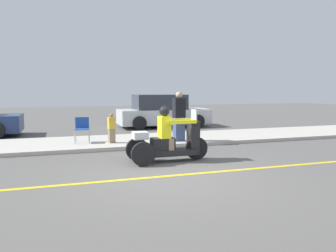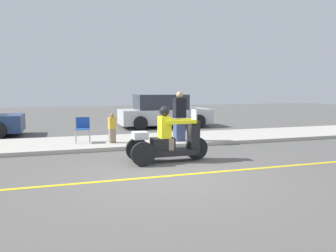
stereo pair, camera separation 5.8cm
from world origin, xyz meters
The scene contains 8 objects.
ground_plane centered at (0.00, 0.00, 0.00)m, with size 60.00×60.00×0.00m, color #565451.
lane_stripe centered at (0.44, 0.00, 0.00)m, with size 24.00×0.12×0.01m.
sidewalk_strip centered at (0.00, 4.60, 0.06)m, with size 28.00×2.80×0.12m.
motorcycle_trike centered at (0.45, 1.38, 0.51)m, with size 2.13×0.77×1.43m.
spectator_with_child centered at (1.61, 3.76, 0.92)m, with size 0.43×0.30×1.65m.
spectator_far_back centered at (-0.60, 4.06, 0.58)m, with size 0.25×0.19×0.96m.
folding_chair_set_back centered at (-1.51, 4.46, 0.62)m, with size 0.51×0.51×0.82m.
parked_car_lot_center centered at (2.59, 8.84, 0.75)m, with size 4.43×2.01×1.60m.
Camera 2 is at (-2.08, -6.53, 1.85)m, focal length 35.00 mm.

